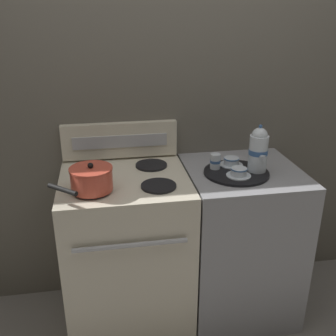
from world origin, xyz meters
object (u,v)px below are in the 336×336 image
serving_tray (236,173)px  creamer_jug (215,161)px  saucepan (91,179)px  teacup_left (239,172)px  teapot (258,150)px  teacup_right (231,161)px  stove (128,252)px

serving_tray → creamer_jug: (-0.10, 0.06, 0.05)m
saucepan → teacup_left: size_ratio=2.37×
serving_tray → creamer_jug: creamer_jug is taller
teacup_left → creamer_jug: bearing=127.3°
teapot → saucepan: bearing=-174.4°
serving_tray → teacup_right: size_ratio=2.71×
saucepan → teacup_right: size_ratio=2.37×
serving_tray → teapot: teapot is taller
stove → serving_tray: bearing=-4.4°
stove → teapot: size_ratio=3.63×
teapot → teacup_right: bearing=138.0°
stove → creamer_jug: size_ratio=11.17×
teacup_left → creamer_jug: (-0.09, 0.12, 0.02)m
stove → saucepan: bearing=-139.3°
creamer_jug → teacup_left: bearing=-52.7°
stove → teapot: teapot is taller
saucepan → teacup_left: saucepan is taller
teacup_left → creamer_jug: 0.16m
teapot → teacup_right: (-0.11, 0.10, -0.10)m
stove → saucepan: (-0.17, -0.14, 0.53)m
teapot → teacup_left: size_ratio=2.00×
creamer_jug → stove: bearing=-178.3°
saucepan → teacup_right: (0.77, 0.19, -0.03)m
teacup_right → creamer_jug: 0.11m
saucepan → teacup_left: 0.76m
stove → teacup_left: (0.60, -0.11, 0.50)m
teapot → serving_tray: bearing=175.3°
teacup_right → creamer_jug: size_ratio=1.54×
serving_tray → teacup_left: bearing=-98.5°
serving_tray → teapot: bearing=-4.7°
teacup_left → teacup_right: 0.15m
stove → teacup_left: bearing=-10.3°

